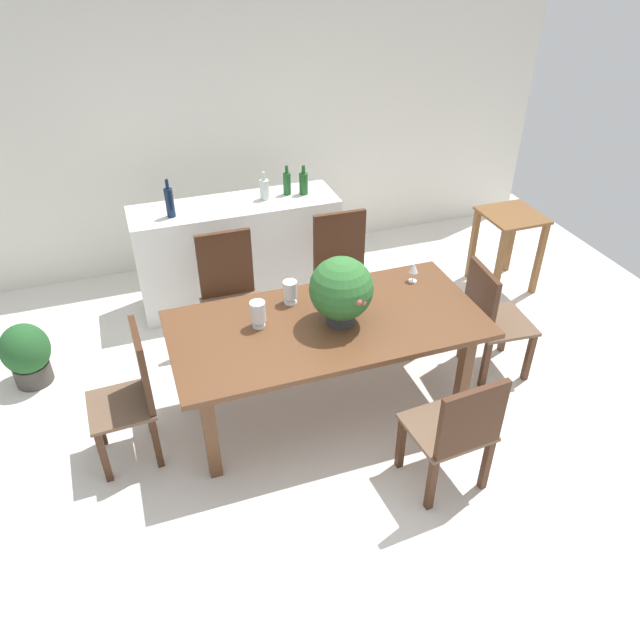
{
  "coord_description": "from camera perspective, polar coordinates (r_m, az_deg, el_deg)",
  "views": [
    {
      "loc": [
        -1.14,
        -3.08,
        3.11
      ],
      "look_at": [
        -0.02,
        0.15,
        0.72
      ],
      "focal_mm": 34.36,
      "sensor_mm": 36.0,
      "label": 1
    }
  ],
  "objects": [
    {
      "name": "crystal_vase_left",
      "position": [
        3.99,
        -5.8,
        0.7
      ],
      "size": [
        0.1,
        0.1,
        0.19
      ],
      "color": "silver",
      "rests_on": "dining_table"
    },
    {
      "name": "ground_plane",
      "position": [
        4.53,
        0.83,
        -8.46
      ],
      "size": [
        7.04,
        7.04,
        0.0
      ],
      "primitive_type": "plane",
      "color": "silver"
    },
    {
      "name": "chair_near_right",
      "position": [
        3.76,
        12.69,
        -9.91
      ],
      "size": [
        0.5,
        0.47,
        0.9
      ],
      "rotation": [
        0.0,
        0.0,
        3.22
      ],
      "color": "#422616",
      "rests_on": "ground"
    },
    {
      "name": "kitchen_counter",
      "position": [
        5.56,
        -7.62,
        6.27
      ],
      "size": [
        1.78,
        0.52,
        0.94
      ],
      "primitive_type": "cube",
      "color": "silver",
      "rests_on": "ground"
    },
    {
      "name": "wine_bottle_tall",
      "position": [
        5.46,
        -1.54,
        12.65
      ],
      "size": [
        0.08,
        0.08,
        0.26
      ],
      "color": "#194C1E",
      "rests_on": "kitchen_counter"
    },
    {
      "name": "wine_glass",
      "position": [
        4.51,
        8.72,
        4.74
      ],
      "size": [
        0.07,
        0.07,
        0.15
      ],
      "color": "silver",
      "rests_on": "dining_table"
    },
    {
      "name": "side_table",
      "position": [
        5.93,
        17.16,
        7.63
      ],
      "size": [
        0.5,
        0.52,
        0.74
      ],
      "color": "brown",
      "rests_on": "ground"
    },
    {
      "name": "chair_far_left",
      "position": [
        4.87,
        -8.41,
        2.83
      ],
      "size": [
        0.47,
        0.45,
        1.0
      ],
      "rotation": [
        0.0,
        0.0,
        -0.01
      ],
      "color": "#422616",
      "rests_on": "ground"
    },
    {
      "name": "crystal_vase_center_near",
      "position": [
        4.22,
        -2.8,
        2.76
      ],
      "size": [
        0.1,
        0.1,
        0.17
      ],
      "color": "silver",
      "rests_on": "dining_table"
    },
    {
      "name": "wine_bottle_dark",
      "position": [
        5.38,
        -5.21,
        12.04
      ],
      "size": [
        0.08,
        0.08,
        0.24
      ],
      "color": "#B2BFB7",
      "rests_on": "kitchen_counter"
    },
    {
      "name": "back_wall",
      "position": [
        6.07,
        -7.85,
        17.3
      ],
      "size": [
        6.4,
        0.1,
        2.6
      ],
      "primitive_type": "cube",
      "color": "silver",
      "rests_on": "ground"
    },
    {
      "name": "potted_plant_floor",
      "position": [
        5.11,
        -25.66,
        -2.84
      ],
      "size": [
        0.36,
        0.36,
        0.51
      ],
      "color": "#423D38",
      "rests_on": "ground"
    },
    {
      "name": "chair_far_right",
      "position": [
        5.08,
        2.07,
        4.84
      ],
      "size": [
        0.49,
        0.43,
        1.03
      ],
      "rotation": [
        0.0,
        0.0,
        -0.03
      ],
      "color": "#422616",
      "rests_on": "ground"
    },
    {
      "name": "wine_bottle_clear",
      "position": [
        5.46,
        -3.1,
        12.62
      ],
      "size": [
        0.07,
        0.07,
        0.26
      ],
      "color": "#194C1E",
      "rests_on": "kitchen_counter"
    },
    {
      "name": "dining_table",
      "position": [
        4.13,
        0.68,
        -1.18
      ],
      "size": [
        2.1,
        1.01,
        0.77
      ],
      "color": "brown",
      "rests_on": "ground"
    },
    {
      "name": "chair_foot_end",
      "position": [
        4.75,
        15.55,
        0.37
      ],
      "size": [
        0.48,
        0.49,
        0.93
      ],
      "rotation": [
        0.0,
        0.0,
        1.49
      ],
      "color": "#422616",
      "rests_on": "ground"
    },
    {
      "name": "flower_centerpiece",
      "position": [
        3.94,
        1.99,
        2.81
      ],
      "size": [
        0.42,
        0.42,
        0.47
      ],
      "color": "#333338",
      "rests_on": "dining_table"
    },
    {
      "name": "wine_bottle_green",
      "position": [
        5.17,
        -13.83,
        10.63
      ],
      "size": [
        0.07,
        0.07,
        0.32
      ],
      "color": "#0F1E38",
      "rests_on": "kitchen_counter"
    },
    {
      "name": "chair_head_end",
      "position": [
        4.06,
        -17.04,
        -6.36
      ],
      "size": [
        0.42,
        0.44,
        0.97
      ],
      "rotation": [
        0.0,
        0.0,
        -1.53
      ],
      "color": "#422616",
      "rests_on": "ground"
    }
  ]
}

